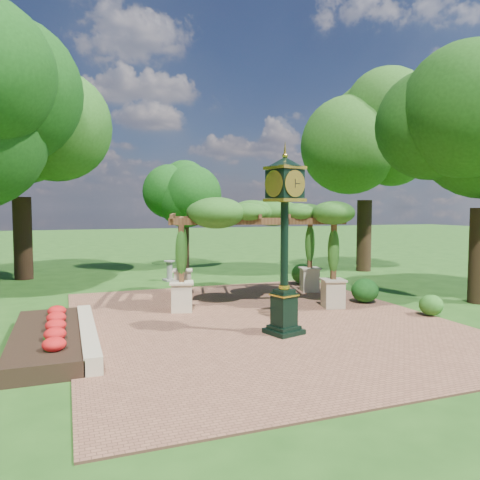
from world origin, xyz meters
name	(u,v)px	position (x,y,z in m)	size (l,w,h in m)	color
ground	(273,330)	(0.00, 0.00, 0.00)	(120.00, 120.00, 0.00)	#1E4714
brick_plaza	(259,321)	(0.00, 1.00, 0.02)	(10.00, 12.00, 0.04)	brown
border_wall	(88,334)	(-4.60, 0.50, 0.20)	(0.35, 5.00, 0.40)	#C6B793
flower_bed	(47,339)	(-5.50, 0.50, 0.18)	(1.50, 5.00, 0.36)	red
pedestal_clock	(285,228)	(0.05, -0.52, 2.69)	(1.10, 1.10, 4.49)	black
pergola	(253,218)	(0.89, 3.67, 2.85)	(6.18, 4.67, 3.47)	beige
sundial	(170,272)	(-0.83, 9.08, 0.39)	(0.60, 0.60, 0.89)	gray
shrub_front	(431,305)	(4.95, -0.25, 0.35)	(0.68, 0.68, 0.61)	#27611B
shrub_mid	(365,290)	(4.26, 2.01, 0.44)	(0.89, 0.89, 0.80)	#164A15
shrub_back	(303,274)	(4.14, 6.14, 0.46)	(0.93, 0.93, 0.84)	#296B1F
tree_west_far	(19,132)	(-6.83, 11.86, 6.49)	(5.33, 5.33, 9.45)	black
tree_north	(183,182)	(0.80, 13.15, 4.54)	(3.23, 3.23, 6.64)	black
tree_east_far	(366,145)	(9.04, 8.84, 6.30)	(4.34, 4.34, 9.20)	#322213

